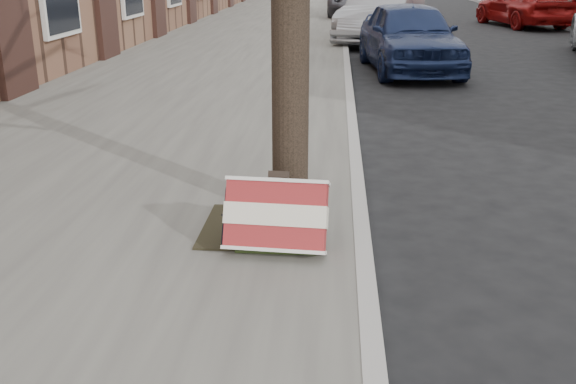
# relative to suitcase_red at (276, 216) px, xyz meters

# --- Properties ---
(near_sidewalk) EXTENTS (5.00, 70.00, 0.12)m
(near_sidewalk) POSITION_rel_suitcase_red_xyz_m (-1.86, 14.20, -0.32)
(near_sidewalk) COLOR slate
(near_sidewalk) RESTS_ON ground
(dirt_patch) EXTENTS (0.85, 0.85, 0.02)m
(dirt_patch) POSITION_rel_suitcase_red_xyz_m (-0.16, 0.40, -0.25)
(dirt_patch) COLOR black
(dirt_patch) RESTS_ON near_sidewalk
(suitcase_red) EXTENTS (0.69, 0.41, 0.52)m
(suitcase_red) POSITION_rel_suitcase_red_xyz_m (0.00, 0.00, 0.00)
(suitcase_red) COLOR maroon
(suitcase_red) RESTS_ON near_sidewalk
(suitcase_navy) EXTENTS (0.63, 0.42, 0.47)m
(suitcase_navy) POSITION_rel_suitcase_red_xyz_m (-0.06, 0.03, -0.03)
(suitcase_navy) COLOR black
(suitcase_navy) RESTS_ON near_sidewalk
(car_near_front) EXTENTS (1.95, 4.01, 1.32)m
(car_near_front) POSITION_rel_suitcase_red_xyz_m (1.75, 8.57, 0.28)
(car_near_front) COLOR #162247
(car_near_front) RESTS_ON ground
(car_near_mid) EXTENTS (2.62, 4.48, 1.40)m
(car_near_mid) POSITION_rel_suitcase_red_xyz_m (1.53, 13.11, 0.32)
(car_near_mid) COLOR #97999D
(car_near_mid) RESTS_ON ground
(car_far_back) EXTENTS (2.54, 4.45, 1.43)m
(car_far_back) POSITION_rel_suitcase_red_xyz_m (6.37, 17.95, 0.33)
(car_far_back) COLOR maroon
(car_far_back) RESTS_ON ground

